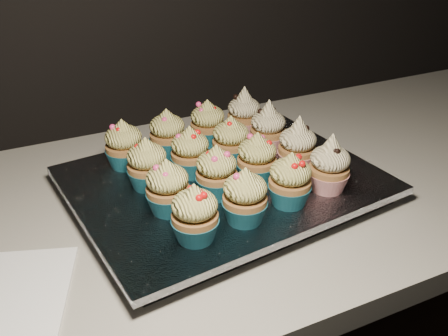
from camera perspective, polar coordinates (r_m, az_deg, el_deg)
name	(u,v)px	position (r m, az deg, el deg)	size (l,w,h in m)	color
worktop	(307,175)	(0.93, 9.50, -0.80)	(2.44, 0.64, 0.04)	beige
baking_tray	(224,189)	(0.81, 0.00, -2.39)	(0.43, 0.33, 0.02)	black
foil_lining	(224,180)	(0.81, 0.00, -1.36)	(0.47, 0.37, 0.01)	silver
cupcake_0	(195,215)	(0.65, -3.35, -5.36)	(0.06, 0.06, 0.08)	#186172
cupcake_1	(245,197)	(0.68, 2.40, -3.37)	(0.06, 0.06, 0.08)	#186172
cupcake_2	(290,181)	(0.72, 7.55, -1.47)	(0.06, 0.06, 0.08)	#186172
cupcake_3	(329,166)	(0.77, 11.95, 0.20)	(0.06, 0.06, 0.10)	#A2161A
cupcake_4	(168,188)	(0.71, -6.46, -2.28)	(0.06, 0.06, 0.08)	#186172
cupcake_5	(216,173)	(0.74, -0.87, -0.55)	(0.06, 0.06, 0.08)	#186172
cupcake_6	(257,159)	(0.78, 3.76, 1.00)	(0.06, 0.06, 0.08)	#186172
cupcake_7	(297,147)	(0.82, 8.38, 2.44)	(0.06, 0.06, 0.10)	#A2161A
cupcake_8	(147,165)	(0.77, -8.76, 0.37)	(0.06, 0.06, 0.08)	#186172
cupcake_9	(190,153)	(0.80, -3.88, 1.75)	(0.06, 0.06, 0.08)	#186172
cupcake_10	(231,141)	(0.83, 0.77, 3.07)	(0.06, 0.06, 0.08)	#186172
cupcake_11	(268,129)	(0.87, 5.04, 4.48)	(0.06, 0.06, 0.10)	#A2161A
cupcake_12	(124,145)	(0.83, -11.35, 2.57)	(0.06, 0.06, 0.08)	#186172
cupcake_13	(168,134)	(0.86, -6.47, 3.89)	(0.06, 0.06, 0.08)	#186172
cupcake_14	(208,124)	(0.89, -1.88, 5.05)	(0.06, 0.06, 0.08)	#186172
cupcake_15	(244,114)	(0.93, 2.30, 6.16)	(0.06, 0.06, 0.10)	#A2161A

